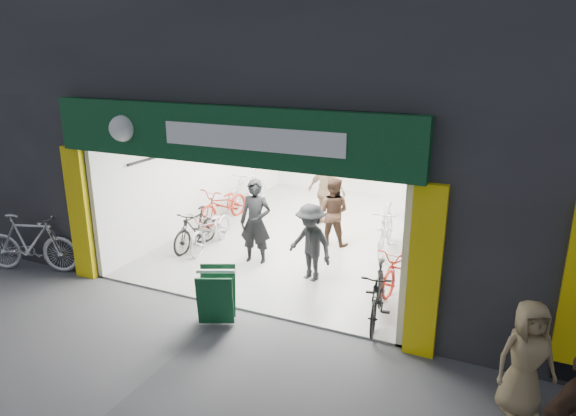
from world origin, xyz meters
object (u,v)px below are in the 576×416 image
Objects in this scene: bike_right_front at (378,294)px; pedestrian_near at (526,359)px; bike_left_front at (211,229)px; parked_bike at (31,243)px; sandwich_board at (216,295)px.

pedestrian_near is at bearing -41.11° from bike_right_front.
bike_right_front reaches higher than bike_left_front.
parked_bike is at bearing 149.24° from pedestrian_near.
bike_left_front is 3.31m from sandwich_board.
bike_right_front is 1.10× the size of pedestrian_near.
bike_left_front is 4.55m from bike_right_front.
pedestrian_near reaches higher than bike_left_front.
pedestrian_near is 1.67× the size of sandwich_board.
sandwich_board is (4.48, -0.20, -0.10)m from parked_bike.
parked_bike is (-2.62, -2.54, 0.13)m from bike_left_front.
bike_left_front is 3.65m from parked_bike.
bike_left_front is 1.19× the size of pedestrian_near.
bike_right_front is 2.62m from sandwich_board.
sandwich_board is at bearing -163.55° from bike_right_front.
bike_right_front is at bearing -25.12° from bike_left_front.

